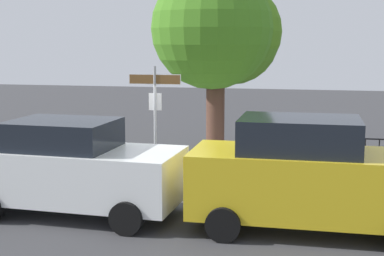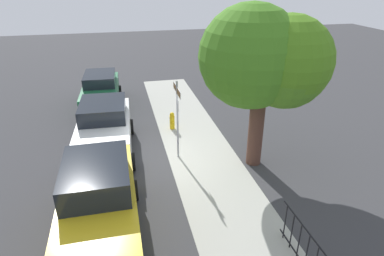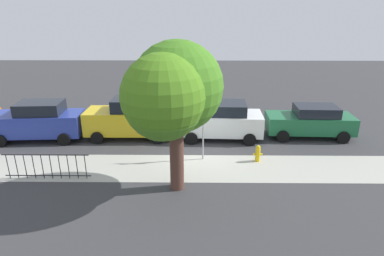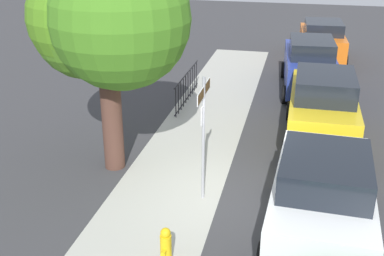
% 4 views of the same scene
% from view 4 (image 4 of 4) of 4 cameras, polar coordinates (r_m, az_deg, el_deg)
% --- Properties ---
extents(ground_plane, '(60.00, 60.00, 0.00)m').
position_cam_4_polar(ground_plane, '(11.78, 3.42, -7.75)').
color(ground_plane, '#38383A').
extents(sidewalk_strip, '(24.00, 2.60, 0.00)m').
position_cam_4_polar(sidewalk_strip, '(13.73, -0.53, -2.96)').
color(sidewalk_strip, '#ABAB9F').
rests_on(sidewalk_strip, ground_plane).
extents(street_sign, '(1.31, 0.07, 2.97)m').
position_cam_4_polar(street_sign, '(10.73, 1.35, 1.26)').
color(street_sign, '#9EA0A5').
rests_on(street_sign, ground_plane).
extents(shade_tree, '(3.52, 4.16, 5.59)m').
position_cam_4_polar(shade_tree, '(12.19, -10.66, 12.04)').
color(shade_tree, '#4F3228').
rests_on(shade_tree, ground_plane).
extents(car_white, '(4.42, 2.26, 1.97)m').
position_cam_4_polar(car_white, '(10.13, 14.95, -7.69)').
color(car_white, white).
rests_on(car_white, ground_plane).
extents(car_yellow, '(4.58, 2.04, 2.17)m').
position_cam_4_polar(car_yellow, '(14.45, 14.96, 2.19)').
color(car_yellow, gold).
rests_on(car_yellow, ground_plane).
extents(car_blue, '(4.74, 2.22, 2.05)m').
position_cam_4_polar(car_blue, '(19.03, 13.57, 7.18)').
color(car_blue, '#263895').
rests_on(car_blue, ground_plane).
extents(car_orange, '(4.37, 2.27, 1.83)m').
position_cam_4_polar(car_orange, '(23.73, 14.95, 9.90)').
color(car_orange, orange).
rests_on(car_orange, ground_plane).
extents(iron_fence, '(3.51, 0.04, 1.07)m').
position_cam_4_polar(iron_fence, '(17.48, -0.60, 4.83)').
color(iron_fence, black).
rests_on(iron_fence, ground_plane).
extents(fire_hydrant, '(0.42, 0.22, 0.78)m').
position_cam_4_polar(fire_hydrant, '(9.46, -3.07, -13.61)').
color(fire_hydrant, yellow).
rests_on(fire_hydrant, ground_plane).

